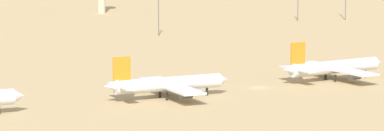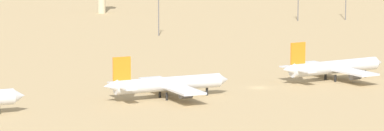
% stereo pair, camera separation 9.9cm
% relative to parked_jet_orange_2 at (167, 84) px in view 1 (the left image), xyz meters
% --- Properties ---
extents(ground, '(4000.00, 4000.00, 0.00)m').
position_rel_parked_jet_orange_2_xyz_m(ground, '(26.64, 4.31, -3.44)').
color(ground, tan).
extents(parked_jet_orange_2, '(31.69, 26.48, 10.51)m').
position_rel_parked_jet_orange_2_xyz_m(parked_jet_orange_2, '(0.00, 0.00, 0.00)').
color(parked_jet_orange_2, silver).
rests_on(parked_jet_orange_2, ground).
extents(parked_jet_orange_3, '(32.15, 27.20, 10.61)m').
position_rel_parked_jet_orange_2_xyz_m(parked_jet_orange_3, '(49.29, 5.91, 0.04)').
color(parked_jet_orange_3, silver).
rests_on(parked_jet_orange_3, ground).
extents(light_pole_mid, '(1.80, 0.50, 13.29)m').
position_rel_parked_jet_orange_2_xyz_m(light_pole_mid, '(113.34, 132.44, 4.37)').
color(light_pole_mid, '#59595E').
rests_on(light_pole_mid, ground).
extents(light_pole_east, '(1.80, 0.50, 13.64)m').
position_rel_parked_jet_orange_2_xyz_m(light_pole_east, '(46.64, 112.17, 4.55)').
color(light_pole_east, '#59595E').
rests_on(light_pole_east, ground).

